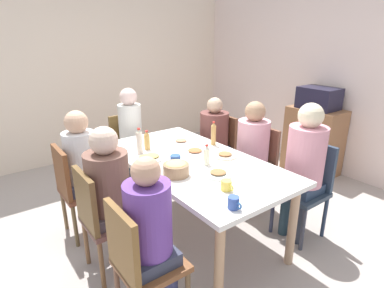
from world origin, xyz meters
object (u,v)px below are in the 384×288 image
chair_6 (139,260)px  side_cabinet (313,141)px  plate_0 (152,157)px  person_0 (131,131)px  plate_3 (218,174)px  bottle_3 (213,134)px  person_4 (109,187)px  bottle_2 (207,155)px  person_1 (83,163)px  bowl_0 (176,168)px  dining_table (192,168)px  person_2 (305,160)px  chair_1 (75,186)px  plate_4 (225,155)px  chair_2 (307,184)px  cup_2 (234,203)px  chair_0 (129,147)px  chair_5 (257,163)px  cup_0 (176,160)px  microwave (319,98)px  person_5 (252,146)px  plate_2 (181,142)px  cup_3 (143,162)px  bottle_1 (139,142)px  chair_4 (101,216)px  bottle_0 (147,141)px  plate_1 (195,152)px  person_3 (213,134)px  cup_1 (226,185)px  chair_3 (219,147)px  person_6 (151,229)px

chair_6 → side_cabinet: same height
plate_0 → person_0: bearing=164.3°
plate_3 → bottle_3: (-0.58, 0.44, 0.10)m
person_4 → side_cabinet: 3.01m
bottle_2 → person_0: bearing=-178.5°
side_cabinet → person_1: bearing=-98.5°
plate_3 → bowl_0: bowl_0 is taller
dining_table → person_1: person_1 is taller
person_2 → chair_1: bearing=-126.9°
person_1 → plate_4: person_1 is taller
chair_2 → cup_2: 1.21m
chair_0 → chair_5: size_ratio=1.00×
cup_0 → microwave: 2.40m
person_5 → plate_2: 0.75m
person_2 → plate_2: person_2 is taller
cup_0 → person_4: bearing=-90.2°
person_1 → cup_3: bearing=35.5°
plate_4 → bottle_2: (0.04, -0.25, 0.07)m
cup_2 → bottle_1: bearing=-179.1°
cup_3 → plate_3: bearing=38.0°
person_0 → chair_6: 2.06m
chair_0 → chair_4: same height
bottle_0 → side_cabinet: (0.30, 2.40, -0.41)m
person_1 → bottle_0: 0.63m
person_1 → cup_2: size_ratio=10.82×
plate_1 → bottle_3: 0.32m
dining_table → person_4: size_ratio=1.54×
chair_1 → person_0: bearing=124.4°
person_0 → cup_0: (1.23, -0.18, 0.07)m
chair_5 → plate_0: chair_5 is taller
person_5 → person_3: bearing=-179.9°
person_1 → bottle_0: person_1 is taller
chair_1 → chair_4: (0.62, 0.00, 0.00)m
person_3 → cup_1: size_ratio=9.91×
person_1 → microwave: 3.04m
chair_3 → bottle_0: size_ratio=4.68×
person_2 → cup_1: 0.94m
bottle_0 → microwave: (0.30, 2.40, 0.18)m
person_2 → cup_2: bearing=-79.1°
chair_1 → cup_3: (0.50, 0.45, 0.30)m
chair_5 → bottle_2: (0.16, -0.84, 0.34)m
chair_4 → plate_0: (-0.25, 0.60, 0.27)m
person_1 → cup_0: size_ratio=9.68×
dining_table → chair_3: (-0.62, 0.88, -0.17)m
chair_1 → person_6: bearing=4.2°
plate_4 → bowl_0: bearing=-83.7°
chair_1 → side_cabinet: 3.12m
microwave → cup_3: bearing=-88.8°
dining_table → cup_2: 0.89m
bottle_0 → bottle_1: 0.13m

